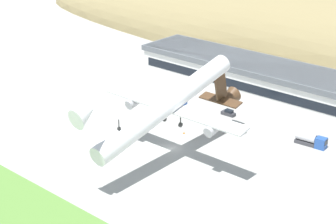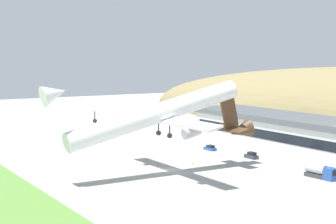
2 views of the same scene
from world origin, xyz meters
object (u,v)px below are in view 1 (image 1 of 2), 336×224
at_px(box_truck, 311,140).
at_px(service_car_0, 180,101).
at_px(terminal_building, 289,83).
at_px(cargo_airplane, 169,105).
at_px(traffic_cone_0, 184,133).
at_px(service_car_1, 228,113).

bearing_deg(box_truck, service_car_0, 179.48).
relative_size(terminal_building, cargo_airplane, 1.91).
distance_m(terminal_building, traffic_cone_0, 38.90).
xyz_separation_m(cargo_airplane, box_truck, (20.96, 28.02, -11.95)).
xyz_separation_m(box_truck, traffic_cone_0, (-27.47, -14.88, -1.19)).
relative_size(terminal_building, traffic_cone_0, 172.82).
bearing_deg(box_truck, cargo_airplane, -126.80).
bearing_deg(cargo_airplane, traffic_cone_0, 116.35).
bearing_deg(service_car_1, box_truck, -4.95).
distance_m(service_car_1, box_truck, 25.99).
distance_m(box_truck, traffic_cone_0, 31.26).
height_order(cargo_airplane, traffic_cone_0, cargo_airplane).
relative_size(terminal_building, service_car_1, 24.82).
relative_size(service_car_0, box_truck, 0.51).
height_order(terminal_building, cargo_airplane, cargo_airplane).
relative_size(cargo_airplane, traffic_cone_0, 90.63).
bearing_deg(traffic_cone_0, terminal_building, 77.76).
distance_m(terminal_building, cargo_airplane, 51.53).
bearing_deg(service_car_1, service_car_0, -173.17).
bearing_deg(box_truck, traffic_cone_0, -151.56).
bearing_deg(cargo_airplane, box_truck, 53.20).
xyz_separation_m(service_car_1, traffic_cone_0, (-1.58, -17.12, -0.42)).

